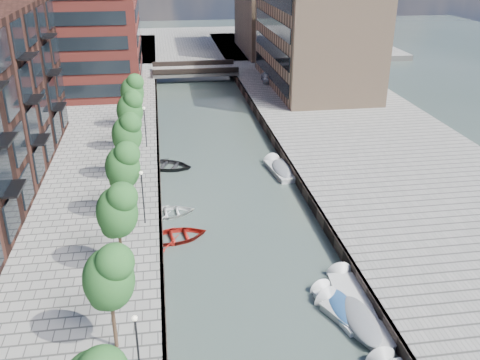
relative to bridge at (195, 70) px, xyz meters
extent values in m
plane|color=#38473F|center=(0.00, -32.00, -1.39)|extent=(300.00, 300.00, 0.00)
cube|color=gray|center=(16.00, -32.00, -0.89)|extent=(20.00, 140.00, 1.00)
cube|color=#332823|center=(-6.10, -32.00, -0.89)|extent=(0.25, 140.00, 1.00)
cube|color=#332823|center=(6.10, -32.00, -0.89)|extent=(0.25, 140.00, 1.00)
cube|color=gray|center=(0.00, 28.00, -0.89)|extent=(80.00, 40.00, 1.00)
cube|color=#A38064|center=(16.00, -10.00, 6.61)|extent=(12.00, 25.00, 14.00)
cube|color=#A38064|center=(16.00, 16.00, 7.61)|extent=(12.00, 20.00, 16.00)
cube|color=gray|center=(0.00, 0.00, -0.09)|extent=(13.00, 6.00, 0.60)
cube|color=#332823|center=(0.00, -2.80, 0.51)|extent=(13.00, 0.40, 0.80)
cube|color=#332823|center=(0.00, 2.80, 0.51)|extent=(13.00, 0.40, 0.80)
cylinder|color=#382619|center=(-8.50, -61.00, 1.21)|extent=(0.20, 0.20, 3.20)
ellipsoid|color=#225C25|center=(-8.50, -61.00, 3.93)|extent=(2.50, 2.50, 3.25)
cylinder|color=#382619|center=(-8.50, -54.00, 1.21)|extent=(0.20, 0.20, 3.20)
ellipsoid|color=#225C25|center=(-8.50, -54.00, 3.93)|extent=(2.50, 2.50, 3.25)
cylinder|color=#382619|center=(-8.50, -47.00, 1.21)|extent=(0.20, 0.20, 3.20)
ellipsoid|color=#225C25|center=(-8.50, -47.00, 3.93)|extent=(2.50, 2.50, 3.25)
cylinder|color=#382619|center=(-8.50, -40.00, 1.21)|extent=(0.20, 0.20, 3.20)
ellipsoid|color=#225C25|center=(-8.50, -40.00, 3.93)|extent=(2.50, 2.50, 3.25)
cylinder|color=#382619|center=(-8.50, -33.00, 1.21)|extent=(0.20, 0.20, 3.20)
ellipsoid|color=#225C25|center=(-8.50, -33.00, 3.93)|extent=(2.50, 2.50, 3.25)
cylinder|color=#382619|center=(-8.50, -26.00, 1.21)|extent=(0.20, 0.20, 3.20)
ellipsoid|color=#225C25|center=(-8.50, -26.00, 3.93)|extent=(2.50, 2.50, 3.25)
cylinder|color=black|center=(-7.20, -64.00, 1.61)|extent=(0.10, 0.10, 4.00)
sphere|color=#FFF2CC|center=(-7.20, -64.00, 3.61)|extent=(0.24, 0.24, 0.24)
cylinder|color=black|center=(-7.20, -48.00, 1.61)|extent=(0.10, 0.10, 4.00)
sphere|color=#FFF2CC|center=(-7.20, -48.00, 3.61)|extent=(0.24, 0.24, 0.24)
cylinder|color=black|center=(-7.20, -32.00, 1.61)|extent=(0.10, 0.10, 4.00)
sphere|color=#FFF2CC|center=(-7.20, -32.00, 3.61)|extent=(0.24, 0.24, 0.24)
imported|color=#A61812|center=(-5.02, -49.01, -1.39)|extent=(5.16, 4.08, 0.96)
imported|color=white|center=(-5.40, -45.08, -1.39)|extent=(4.41, 3.37, 0.85)
imported|color=black|center=(-5.40, -35.46, -1.39)|extent=(6.10, 5.30, 1.06)
cube|color=#ADADAB|center=(4.83, -60.32, -1.34)|extent=(3.67, 5.20, 0.69)
cube|color=#ADADAB|center=(4.83, -60.32, -0.97)|extent=(3.79, 5.33, 0.11)
cone|color=#ADADAB|center=(3.82, -58.10, -1.28)|extent=(2.04, 1.62, 1.81)
ellipsoid|color=slate|center=(4.83, -60.32, -0.91)|extent=(3.40, 4.77, 0.60)
cube|color=silver|center=(5.10, -58.09, -1.34)|extent=(2.16, 4.98, 0.69)
cube|color=silver|center=(5.10, -58.09, -0.97)|extent=(2.25, 5.09, 0.11)
cone|color=silver|center=(5.29, -55.67, -1.28)|extent=(1.86, 1.08, 1.80)
cube|color=white|center=(4.20, -58.94, -1.35)|extent=(2.44, 4.29, 0.57)
cube|color=white|center=(4.20, -58.94, -1.04)|extent=(2.53, 4.40, 0.09)
cone|color=white|center=(3.71, -56.98, -1.30)|extent=(1.65, 1.14, 1.50)
ellipsoid|color=navy|center=(4.20, -58.94, -0.99)|extent=(2.27, 3.93, 0.49)
cube|color=beige|center=(5.27, -38.35, -1.34)|extent=(2.41, 4.99, 0.68)
cube|color=beige|center=(5.27, -38.35, -0.97)|extent=(2.51, 5.10, 0.10)
cone|color=beige|center=(4.94, -35.98, -1.29)|extent=(1.88, 1.17, 1.77)
ellipsoid|color=slate|center=(5.27, -38.35, -0.92)|extent=(2.25, 4.56, 0.58)
imported|color=silver|center=(10.08, -7.29, 0.28)|extent=(1.89, 4.06, 1.34)
camera|label=1|loc=(-5.49, -83.08, 18.53)|focal=40.00mm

